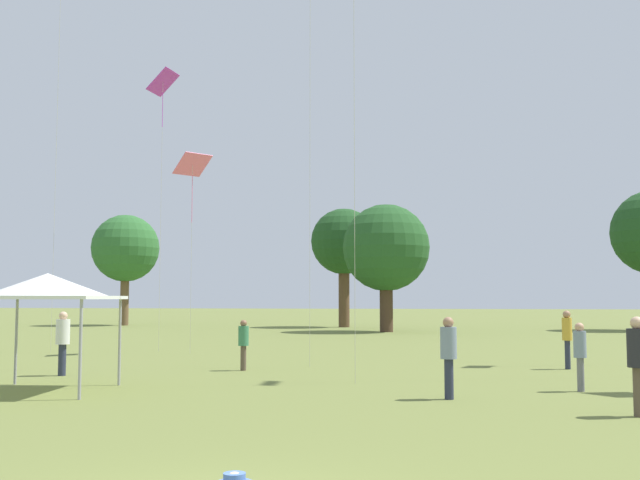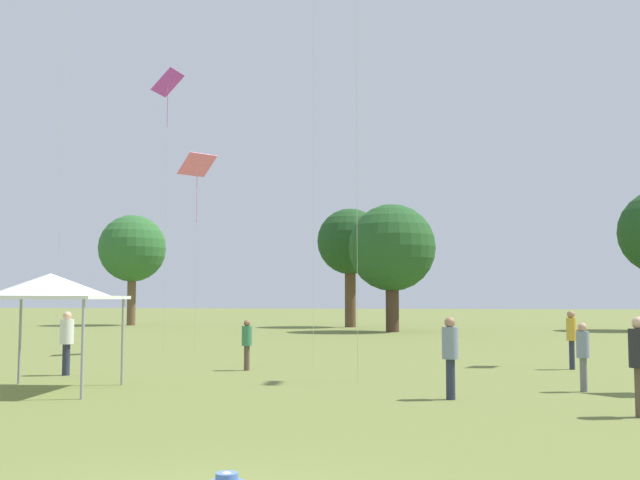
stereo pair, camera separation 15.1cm
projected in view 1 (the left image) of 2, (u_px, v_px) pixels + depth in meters
name	position (u px, v px, depth m)	size (l,w,h in m)	color
person_standing_0	(638.00, 357.00, 13.98)	(0.54, 0.54, 1.86)	brown
person_standing_2	(580.00, 350.00, 17.73)	(0.39, 0.39, 1.62)	slate
person_standing_4	(449.00, 350.00, 16.37)	(0.46, 0.46, 1.79)	#282D42
person_standing_5	(243.00, 340.00, 22.86)	(0.45, 0.45, 1.54)	brown
person_standing_6	(567.00, 333.00, 23.29)	(0.40, 0.40, 1.82)	#282D42
person_standing_7	(63.00, 337.00, 21.36)	(0.55, 0.55, 1.82)	#282D42
canopy_tent	(47.00, 287.00, 17.85)	(3.31, 3.31, 2.80)	white
kite_0	(163.00, 88.00, 31.90)	(1.08, 1.38, 11.87)	#B738C6
kite_6	(193.00, 168.00, 30.25)	(1.62, 1.65, 7.98)	pink
distant_tree_0	(386.00, 248.00, 49.35)	(5.75, 5.75, 8.41)	#473323
distant_tree_1	(126.00, 249.00, 61.21)	(5.49, 5.49, 9.04)	brown
distant_tree_2	(344.00, 243.00, 57.49)	(5.07, 5.07, 9.10)	brown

